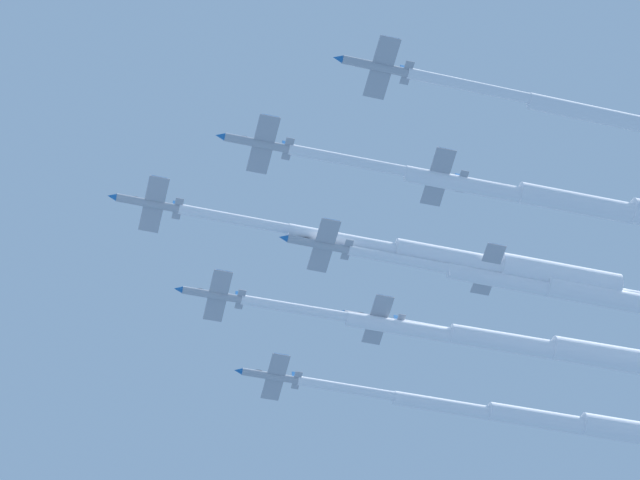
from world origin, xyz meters
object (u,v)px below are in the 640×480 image
(jet_lead, at_px, (460,259))
(jet_port_mid, at_px, (606,297))
(jet_port_inner, at_px, (589,205))
(jet_starboard_inner, at_px, (514,343))
(jet_port_outer, at_px, (546,419))

(jet_lead, relative_size, jet_port_mid, 1.04)
(jet_port_inner, relative_size, jet_starboard_inner, 1.02)
(jet_port_mid, bearing_deg, jet_starboard_inner, -84.03)
(jet_starboard_inner, bearing_deg, jet_lead, 21.55)
(jet_starboard_inner, relative_size, jet_port_mid, 1.05)
(jet_lead, distance_m, jet_port_inner, 19.75)
(jet_lead, xyz_separation_m, jet_port_inner, (-5.10, 19.05, -1.05))
(jet_starboard_inner, bearing_deg, jet_port_mid, 95.97)
(jet_port_outer, bearing_deg, jet_lead, 25.09)
(jet_starboard_inner, xyz_separation_m, jet_port_mid, (-1.69, 16.16, -1.60))
(jet_port_mid, relative_size, jet_port_outer, 0.97)
(jet_port_inner, height_order, jet_starboard_inner, jet_starboard_inner)
(jet_port_inner, xyz_separation_m, jet_starboard_inner, (-12.29, -25.91, 0.65))
(jet_lead, relative_size, jet_starboard_inner, 0.99)
(jet_starboard_inner, distance_m, jet_port_mid, 16.33)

